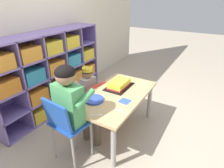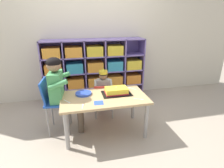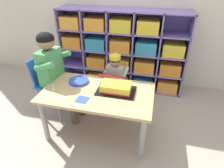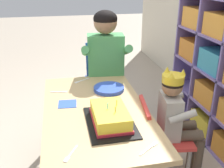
% 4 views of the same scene
% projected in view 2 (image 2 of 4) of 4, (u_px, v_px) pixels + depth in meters
% --- Properties ---
extents(ground, '(16.00, 16.00, 0.00)m').
position_uv_depth(ground, '(105.00, 131.00, 2.66)').
color(ground, tan).
extents(classroom_back_wall, '(6.37, 0.10, 2.85)m').
position_uv_depth(classroom_back_wall, '(90.00, 25.00, 3.42)').
color(classroom_back_wall, beige).
rests_on(classroom_back_wall, ground).
extents(storage_cubby_shelf, '(1.90, 0.38, 1.20)m').
position_uv_depth(storage_cubby_shelf, '(96.00, 72.00, 3.51)').
color(storage_cubby_shelf, '#7F6BB2').
rests_on(storage_cubby_shelf, ground).
extents(activity_table, '(1.17, 0.65, 0.56)m').
position_uv_depth(activity_table, '(104.00, 102.00, 2.49)').
color(activity_table, tan).
rests_on(activity_table, ground).
extents(classroom_chair_blue, '(0.37, 0.37, 0.59)m').
position_uv_depth(classroom_chair_blue, '(104.00, 97.00, 2.93)').
color(classroom_chair_blue, red).
rests_on(classroom_chair_blue, ground).
extents(child_with_crown, '(0.32, 0.32, 0.82)m').
position_uv_depth(child_with_crown, '(103.00, 86.00, 2.98)').
color(child_with_crown, '#B2ADA3').
rests_on(child_with_crown, ground).
extents(classroom_chair_adult_side, '(0.38, 0.39, 0.79)m').
position_uv_depth(classroom_chair_adult_side, '(53.00, 100.00, 2.52)').
color(classroom_chair_adult_side, '#1E4CA8').
rests_on(classroom_chair_adult_side, ground).
extents(adult_helper_seated, '(0.45, 0.43, 1.09)m').
position_uv_depth(adult_helper_seated, '(61.00, 87.00, 2.46)').
color(adult_helper_seated, '#4C9E5B').
rests_on(adult_helper_seated, ground).
extents(birthday_cake_on_tray, '(0.40, 0.27, 0.13)m').
position_uv_depth(birthday_cake_on_tray, '(116.00, 91.00, 2.54)').
color(birthday_cake_on_tray, black).
rests_on(birthday_cake_on_tray, activity_table).
extents(paper_plate_stack, '(0.23, 0.23, 0.03)m').
position_uv_depth(paper_plate_stack, '(84.00, 93.00, 2.53)').
color(paper_plate_stack, blue).
rests_on(paper_plate_stack, activity_table).
extents(paper_napkin_square, '(0.13, 0.13, 0.00)m').
position_uv_depth(paper_napkin_square, '(99.00, 103.00, 2.28)').
color(paper_napkin_square, '#3356B7').
rests_on(paper_napkin_square, activity_table).
extents(fork_beside_plate_stack, '(0.12, 0.08, 0.00)m').
position_uv_depth(fork_beside_plate_stack, '(139.00, 99.00, 2.38)').
color(fork_beside_plate_stack, white).
rests_on(fork_beside_plate_stack, activity_table).
extents(fork_near_child_seat, '(0.09, 0.13, 0.00)m').
position_uv_depth(fork_near_child_seat, '(67.00, 101.00, 2.32)').
color(fork_near_child_seat, white).
rests_on(fork_near_child_seat, activity_table).
extents(fork_at_table_front_edge, '(0.09, 0.12, 0.00)m').
position_uv_depth(fork_at_table_front_edge, '(132.00, 88.00, 2.74)').
color(fork_at_table_front_edge, white).
rests_on(fork_at_table_front_edge, activity_table).
extents(fork_by_napkin, '(0.04, 0.12, 0.00)m').
position_uv_depth(fork_by_napkin, '(83.00, 106.00, 2.20)').
color(fork_by_napkin, white).
rests_on(fork_by_napkin, activity_table).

